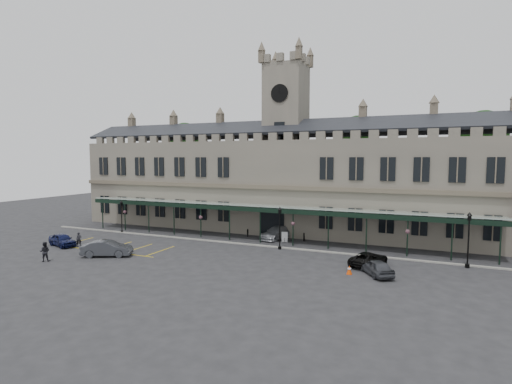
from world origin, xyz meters
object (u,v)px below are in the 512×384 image
at_px(car_right_a, 376,267).
at_px(person_a, 79,239).
at_px(clock_tower, 286,133).
at_px(car_left_b, 107,248).
at_px(car_taxi, 277,233).
at_px(car_left_a, 62,240).
at_px(sign_board, 285,237).
at_px(lamp_post_left, 121,214).
at_px(car_van, 369,259).
at_px(lamp_post_right, 469,235).
at_px(traffic_cone, 349,270).
at_px(lamp_post_mid, 280,224).
at_px(station_building, 285,183).
at_px(person_b, 45,252).

distance_m(car_right_a, person_a, 31.75).
bearing_deg(clock_tower, person_a, -133.37).
distance_m(car_left_b, car_taxi, 19.46).
bearing_deg(car_right_a, car_left_a, -28.98).
xyz_separation_m(sign_board, car_left_a, (-22.00, -11.98, 0.11)).
distance_m(lamp_post_left, car_van, 32.39).
height_order(sign_board, person_a, person_a).
relative_size(lamp_post_right, traffic_cone, 6.75).
xyz_separation_m(lamp_post_mid, lamp_post_right, (17.93, -0.07, 0.25)).
relative_size(traffic_cone, car_left_a, 0.18).
height_order(car_van, car_right_a, car_right_a).
bearing_deg(lamp_post_mid, car_van, -16.93).
bearing_deg(clock_tower, station_building, -90.00).
bearing_deg(sign_board, traffic_cone, -60.74).
xyz_separation_m(station_building, lamp_post_right, (21.20, -11.07, -3.48)).
distance_m(car_van, car_right_a, 2.93).
height_order(lamp_post_left, person_b, lamp_post_left).
xyz_separation_m(station_building, car_taxi, (1.00, -5.91, -5.71)).
xyz_separation_m(lamp_post_mid, sign_board, (-0.75, 3.69, -2.16)).
distance_m(clock_tower, person_b, 31.66).
bearing_deg(car_right_a, traffic_cone, -17.28).
xyz_separation_m(car_left_b, person_b, (-3.93, -3.90, 0.14)).
relative_size(clock_tower, sign_board, 20.64).
distance_m(car_left_b, car_right_a, 25.83).
height_order(car_left_a, car_taxi, car_taxi).
bearing_deg(person_b, car_taxi, -167.97).
height_order(lamp_post_right, traffic_cone, lamp_post_right).
bearing_deg(clock_tower, lamp_post_right, -27.75).
bearing_deg(car_left_b, car_right_a, -106.88).
relative_size(car_taxi, car_van, 1.14).
distance_m(car_van, person_b, 30.40).
distance_m(lamp_post_left, traffic_cone, 31.86).
relative_size(traffic_cone, sign_board, 0.62).
bearing_deg(car_right_a, lamp_post_mid, -61.39).
bearing_deg(car_left_b, clock_tower, -54.86).
relative_size(station_building, lamp_post_mid, 12.97).
height_order(car_left_a, person_b, person_b).
relative_size(traffic_cone, person_a, 0.48).
distance_m(station_building, car_right_a, 22.56).
xyz_separation_m(lamp_post_mid, car_right_a, (10.74, -5.71, -2.06)).
bearing_deg(traffic_cone, person_a, -177.44).
height_order(traffic_cone, person_a, person_a).
bearing_deg(clock_tower, car_van, -47.22).
bearing_deg(traffic_cone, car_left_a, -176.41).
xyz_separation_m(lamp_post_left, lamp_post_mid, (22.39, -0.69, 0.21)).
bearing_deg(car_left_a, car_taxi, -40.00).
height_order(clock_tower, lamp_post_mid, clock_tower).
bearing_deg(clock_tower, car_left_b, -118.81).
xyz_separation_m(station_building, lamp_post_left, (-19.12, -10.31, -3.93)).
bearing_deg(traffic_cone, car_taxi, 133.62).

